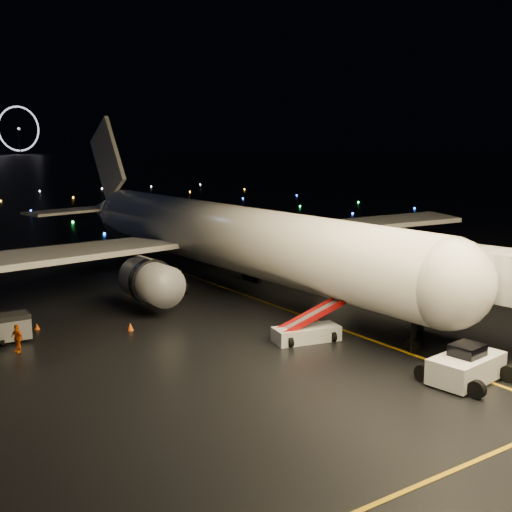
# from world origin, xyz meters

# --- Properties ---
(lane_centre) EXTENTS (0.25, 80.00, 0.02)m
(lane_centre) POSITION_xyz_m (12.00, 15.00, 0.01)
(lane_centre) COLOR #D49B0A
(lane_centre) RESTS_ON ground
(airliner) EXTENTS (57.81, 55.09, 15.93)m
(airliner) POSITION_xyz_m (11.62, 25.46, 7.96)
(airliner) COLOR silver
(airliner) RESTS_ON ground
(pushback_tug) EXTENTS (4.77, 2.94, 2.14)m
(pushback_tug) POSITION_xyz_m (10.95, -3.98, 1.07)
(pushback_tug) COLOR silver
(pushback_tug) RESTS_ON ground
(belt_loader) EXTENTS (6.69, 3.07, 3.13)m
(belt_loader) POSITION_xyz_m (8.27, 6.71, 1.57)
(belt_loader) COLOR silver
(belt_loader) RESTS_ON ground
(crew_c) EXTENTS (0.83, 1.14, 1.80)m
(crew_c) POSITION_xyz_m (-8.16, 15.10, 0.90)
(crew_c) COLOR orange
(crew_c) RESTS_ON ground
(safety_cone_0) EXTENTS (0.48, 0.48, 0.53)m
(safety_cone_0) POSITION_xyz_m (-0.42, 15.54, 0.27)
(safety_cone_0) COLOR #F35B10
(safety_cone_0) RESTS_ON ground
(safety_cone_1) EXTENTS (0.51, 0.51, 0.54)m
(safety_cone_1) POSITION_xyz_m (4.12, 26.68, 0.27)
(safety_cone_1) COLOR #F35B10
(safety_cone_1) RESTS_ON ground
(safety_cone_2) EXTENTS (0.53, 0.53, 0.46)m
(safety_cone_2) POSITION_xyz_m (-5.77, 19.47, 0.23)
(safety_cone_2) COLOR #F35B10
(safety_cone_2) RESTS_ON ground
(ferris_wheel) EXTENTS (49.33, 16.80, 52.00)m
(ferris_wheel) POSITION_xyz_m (170.00, 720.00, 26.00)
(ferris_wheel) COLOR black
(ferris_wheel) RESTS_ON ground
(baggage_cart_0) EXTENTS (2.24, 1.57, 1.89)m
(baggage_cart_0) POSITION_xyz_m (-7.93, 17.46, 0.95)
(baggage_cart_0) COLOR gray
(baggage_cart_0) RESTS_ON ground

